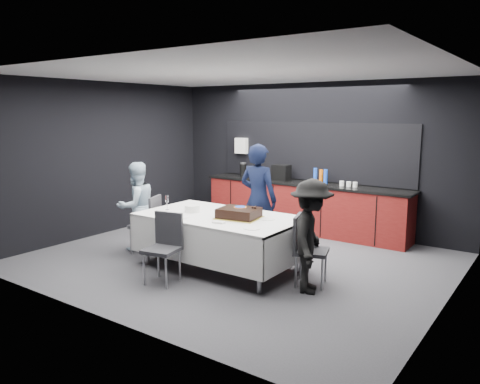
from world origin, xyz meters
name	(u,v)px	position (x,y,z in m)	size (l,w,h in m)	color
ground	(236,260)	(0.00, 0.00, 0.00)	(6.00, 6.00, 0.00)	#404045
room_shell	(236,139)	(0.00, 0.00, 1.86)	(6.04, 5.04, 2.82)	white
kitchenette	(303,203)	(-0.02, 2.22, 0.54)	(4.10, 0.64, 2.05)	#580F0E
party_table	(220,225)	(0.00, -0.40, 0.64)	(2.32, 1.32, 0.78)	#99999E
cake_assembly	(239,213)	(0.33, -0.39, 0.85)	(0.64, 0.56, 0.18)	gold
plate_stack	(192,209)	(-0.48, -0.45, 0.83)	(0.22, 0.22, 0.10)	white
loose_plate_near	(182,217)	(-0.35, -0.83, 0.78)	(0.21, 0.21, 0.01)	white
loose_plate_right_a	(267,219)	(0.69, -0.22, 0.78)	(0.22, 0.22, 0.01)	white
loose_plate_right_b	(252,228)	(0.81, -0.78, 0.78)	(0.22, 0.22, 0.01)	white
loose_plate_far	(246,211)	(0.15, 0.03, 0.78)	(0.22, 0.22, 0.01)	white
fork_pile	(219,222)	(0.28, -0.79, 0.79)	(0.16, 0.10, 0.02)	white
champagne_flute	(167,200)	(-0.89, -0.56, 0.94)	(0.06, 0.06, 0.22)	white
chair_left	(149,220)	(-1.39, -0.46, 0.53)	(0.55, 0.55, 0.92)	#2A2A2E
chair_right	(305,245)	(1.32, -0.28, 0.53)	(0.53, 0.53, 0.92)	#2A2A2E
chair_near	(165,242)	(-0.26, -1.26, 0.53)	(0.50, 0.50, 0.92)	#2A2A2E
person_center	(258,199)	(0.06, 0.52, 0.88)	(0.64, 0.42, 1.76)	black
person_left	(137,206)	(-1.71, -0.43, 0.72)	(0.70, 0.55, 1.45)	silver
person_right	(311,236)	(1.50, -0.48, 0.72)	(0.93, 0.53, 1.44)	black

